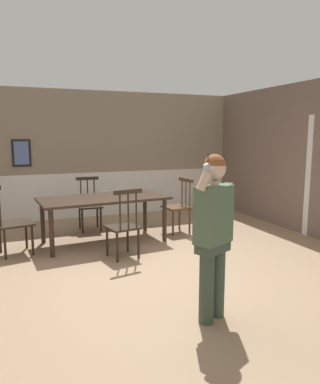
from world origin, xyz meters
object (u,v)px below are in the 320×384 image
at_px(person_figure, 214,229).
at_px(chair_opposite_corner, 178,206).
at_px(dining_table, 104,202).
at_px(chair_at_table_head, 12,222).
at_px(chair_by_doorway, 89,205).
at_px(chair_near_window, 124,225).

bearing_deg(person_figure, chair_opposite_corner, -133.16).
distance_m(dining_table, chair_opposite_corner, 1.42).
xyz_separation_m(chair_at_table_head, chair_opposite_corner, (2.80, 0.26, -0.02)).
bearing_deg(person_figure, chair_at_table_head, -81.76).
bearing_deg(chair_by_doorway, chair_at_table_head, 38.26).
distance_m(chair_by_doorway, chair_opposite_corner, 1.66).
distance_m(chair_near_window, person_figure, 2.08).
relative_size(chair_near_window, chair_opposite_corner, 1.04).
relative_size(chair_near_window, chair_at_table_head, 0.95).
bearing_deg(chair_near_window, chair_by_doorway, 84.40).
distance_m(chair_opposite_corner, person_figure, 3.22).
height_order(chair_by_doorway, person_figure, person_figure).
xyz_separation_m(chair_near_window, chair_by_doorway, (-0.16, 1.76, -0.00)).
distance_m(chair_at_table_head, chair_opposite_corner, 2.82).
height_order(chair_near_window, person_figure, person_figure).
xyz_separation_m(chair_near_window, chair_opposite_corner, (1.32, 1.01, 0.00)).
bearing_deg(chair_at_table_head, dining_table, 83.62).
xyz_separation_m(dining_table, chair_near_window, (0.08, -0.88, -0.20)).
bearing_deg(person_figure, dining_table, -107.08).
relative_size(chair_by_doorway, chair_at_table_head, 0.91).
height_order(chair_near_window, chair_by_doorway, chair_near_window).
bearing_deg(chair_by_doorway, chair_near_window, 96.12).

